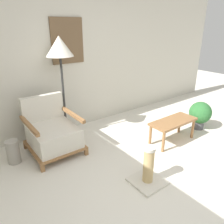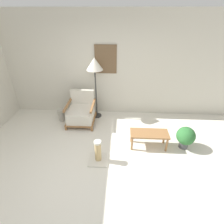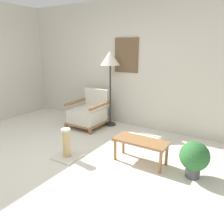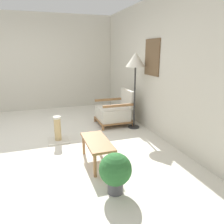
{
  "view_description": "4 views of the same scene",
  "coord_description": "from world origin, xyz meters",
  "views": [
    {
      "loc": [
        -1.56,
        -1.05,
        1.8
      ],
      "look_at": [
        0.31,
        1.44,
        0.55
      ],
      "focal_mm": 35.0,
      "sensor_mm": 36.0,
      "label": 1
    },
    {
      "loc": [
        0.5,
        -2.11,
        2.68
      ],
      "look_at": [
        0.31,
        1.44,
        0.55
      ],
      "focal_mm": 28.0,
      "sensor_mm": 36.0,
      "label": 2
    },
    {
      "loc": [
        2.37,
        -1.9,
        1.7
      ],
      "look_at": [
        0.31,
        1.44,
        0.55
      ],
      "focal_mm": 35.0,
      "sensor_mm": 36.0,
      "label": 3
    },
    {
      "loc": [
        4.1,
        0.13,
        1.67
      ],
      "look_at": [
        0.31,
        1.44,
        0.55
      ],
      "focal_mm": 35.0,
      "sensor_mm": 36.0,
      "label": 4
    }
  ],
  "objects": [
    {
      "name": "ground_plane",
      "position": [
        0.0,
        0.0,
        0.0
      ],
      "size": [
        14.0,
        14.0,
        0.0
      ],
      "primitive_type": "plane",
      "color": "silver"
    },
    {
      "name": "potted_plant",
      "position": [
        1.92,
        0.92,
        0.3
      ],
      "size": [
        0.4,
        0.4,
        0.51
      ],
      "color": "#4C4C51",
      "rests_on": "ground_plane"
    },
    {
      "name": "coffee_table",
      "position": [
        1.14,
        0.91,
        0.32
      ],
      "size": [
        0.82,
        0.35,
        0.37
      ],
      "color": "olive",
      "rests_on": "ground_plane"
    },
    {
      "name": "floor_lamp",
      "position": [
        -0.16,
        2.12,
        1.43
      ],
      "size": [
        0.41,
        0.41,
        1.65
      ],
      "color": "#2D2D2D",
      "rests_on": "ground_plane"
    },
    {
      "name": "wall_back",
      "position": [
        0.0,
        2.41,
        1.35
      ],
      "size": [
        8.0,
        0.09,
        2.7
      ],
      "color": "beige",
      "rests_on": "ground_plane"
    },
    {
      "name": "armchair",
      "position": [
        -0.53,
        1.79,
        0.3
      ],
      "size": [
        0.71,
        0.77,
        0.81
      ],
      "color": "olive",
      "rests_on": "ground_plane"
    },
    {
      "name": "scratching_post",
      "position": [
        0.09,
        0.42,
        0.17
      ],
      "size": [
        0.39,
        0.39,
        0.5
      ],
      "color": "beige",
      "rests_on": "ground_plane"
    },
    {
      "name": "vase",
      "position": [
        -1.1,
        1.84,
        0.17
      ],
      "size": [
        0.18,
        0.18,
        0.33
      ],
      "primitive_type": "cylinder",
      "color": "#9E998E",
      "rests_on": "ground_plane"
    }
  ]
}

